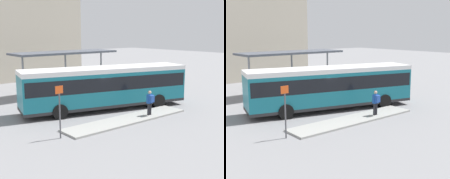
# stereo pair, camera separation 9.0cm
# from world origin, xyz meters

# --- Properties ---
(ground_plane) EXTENTS (120.00, 120.00, 0.00)m
(ground_plane) POSITION_xyz_m (0.00, 0.00, 0.00)
(ground_plane) COLOR gray
(curb_island) EXTENTS (9.03, 1.80, 0.12)m
(curb_island) POSITION_xyz_m (-0.75, -3.19, 0.06)
(curb_island) COLOR #9E9E99
(curb_island) RESTS_ON ground_plane
(city_bus) EXTENTS (12.23, 5.56, 3.04)m
(city_bus) POSITION_xyz_m (0.01, -0.00, 1.78)
(city_bus) COLOR #197284
(city_bus) RESTS_ON ground_plane
(pedestrian_waiting) EXTENTS (0.40, 0.41, 1.62)m
(pedestrian_waiting) POSITION_xyz_m (0.93, -3.47, 1.05)
(pedestrian_waiting) COLOR #232328
(pedestrian_waiting) RESTS_ON curb_island
(bicycle_blue) EXTENTS (0.48, 1.67, 0.73)m
(bicycle_blue) POSITION_xyz_m (8.62, 4.70, 0.37)
(bicycle_blue) COLOR black
(bicycle_blue) RESTS_ON ground_plane
(bicycle_yellow) EXTENTS (0.48, 1.74, 0.75)m
(bicycle_yellow) POSITION_xyz_m (8.89, 5.53, 0.38)
(bicycle_yellow) COLOR black
(bicycle_yellow) RESTS_ON ground_plane
(bicycle_white) EXTENTS (0.48, 1.73, 0.75)m
(bicycle_white) POSITION_xyz_m (8.72, 6.35, 0.37)
(bicycle_white) COLOR black
(bicycle_white) RESTS_ON ground_plane
(station_shelter) EXTENTS (9.56, 3.03, 3.75)m
(station_shelter) POSITION_xyz_m (1.06, 7.09, 3.56)
(station_shelter) COLOR #4C515B
(station_shelter) RESTS_ON ground_plane
(potted_planter_near_shelter) EXTENTS (0.69, 0.69, 1.15)m
(potted_planter_near_shelter) POSITION_xyz_m (-1.73, 4.63, 0.61)
(potted_planter_near_shelter) COLOR slate
(potted_planter_near_shelter) RESTS_ON ground_plane
(potted_planter_far_side) EXTENTS (0.96, 0.96, 1.40)m
(potted_planter_far_side) POSITION_xyz_m (3.30, 4.80, 0.72)
(potted_planter_far_side) COLOR slate
(potted_planter_far_side) RESTS_ON ground_plane
(platform_sign) EXTENTS (0.44, 0.08, 2.80)m
(platform_sign) POSITION_xyz_m (-5.72, -3.34, 1.56)
(platform_sign) COLOR #4C4C51
(platform_sign) RESTS_ON ground_plane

